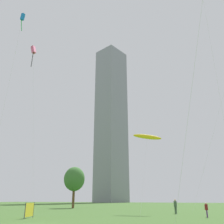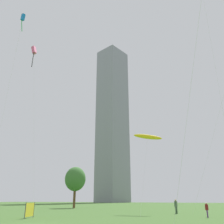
% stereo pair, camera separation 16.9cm
% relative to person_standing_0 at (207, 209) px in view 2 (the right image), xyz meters
% --- Properties ---
extents(person_standing_0, '(0.34, 0.34, 1.55)m').
position_rel_person_standing_0_xyz_m(person_standing_0, '(0.00, 0.00, 0.00)').
color(person_standing_0, '#593372').
rests_on(person_standing_0, ground).
extents(person_standing_2, '(0.42, 0.42, 1.88)m').
position_rel_person_standing_0_xyz_m(person_standing_2, '(-4.51, 5.74, 0.19)').
color(person_standing_2, '#3F593F').
rests_on(person_standing_2, ground).
extents(kite_flying_1, '(1.48, 3.35, 27.74)m').
position_rel_person_standing_0_xyz_m(kite_flying_1, '(-25.54, -3.11, 25.85)').
color(kite_flying_1, silver).
rests_on(kite_flying_1, ground).
extents(kite_flying_4, '(4.98, 8.93, 12.35)m').
position_rel_person_standing_0_xyz_m(kite_flying_4, '(-8.34, 6.60, 10.54)').
color(kite_flying_4, silver).
rests_on(kite_flying_4, ground).
extents(kite_flying_5, '(3.03, 1.12, 27.88)m').
position_rel_person_standing_0_xyz_m(kite_flying_5, '(-21.60, -9.91, 25.99)').
color(kite_flying_5, silver).
rests_on(kite_flying_5, ground).
extents(park_tree_0, '(4.83, 4.83, 9.12)m').
position_rel_person_standing_0_xyz_m(park_tree_0, '(-30.02, 18.91, 5.43)').
color(park_tree_0, brown).
rests_on(park_tree_0, ground).
extents(distant_highrise_0, '(19.94, 21.33, 106.92)m').
position_rel_person_standing_0_xyz_m(distant_highrise_0, '(-64.74, 113.75, 52.56)').
color(distant_highrise_0, gray).
rests_on(distant_highrise_0, ground).
extents(event_banner, '(0.90, 2.23, 1.57)m').
position_rel_person_standing_0_xyz_m(event_banner, '(-17.00, -9.16, -0.07)').
color(event_banner, '#4C4C4C').
rests_on(event_banner, ground).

